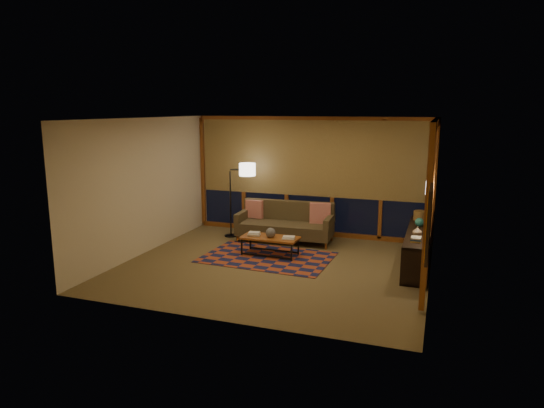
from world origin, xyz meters
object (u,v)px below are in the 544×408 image
(sofa, at_px, (285,223))
(coffee_table, at_px, (270,246))
(bookshelf, at_px, (417,247))
(floor_lamp, at_px, (230,200))

(sofa, height_order, coffee_table, sofa)
(bookshelf, bearing_deg, floor_lamp, 170.61)
(floor_lamp, height_order, bookshelf, floor_lamp)
(floor_lamp, bearing_deg, coffee_table, -62.71)
(sofa, distance_m, bookshelf, 2.90)
(sofa, distance_m, floor_lamp, 1.37)
(floor_lamp, xyz_separation_m, bookshelf, (4.13, -0.68, -0.52))
(sofa, xyz_separation_m, bookshelf, (2.82, -0.66, -0.10))
(sofa, height_order, floor_lamp, floor_lamp)
(sofa, bearing_deg, coffee_table, -90.35)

